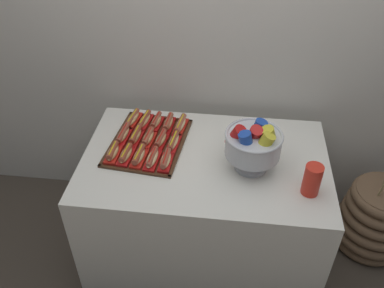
{
  "coord_description": "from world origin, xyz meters",
  "views": [
    {
      "loc": [
        0.13,
        -1.72,
        2.27
      ],
      "look_at": [
        -0.07,
        0.01,
        0.88
      ],
      "focal_mm": 38.48,
      "sensor_mm": 36.0,
      "label": 1
    }
  ],
  "objects_px": {
    "hot_dog_12": "(156,122)",
    "floor_vase": "(375,218)",
    "hot_dog_2": "(139,156)",
    "hot_dog_6": "(135,136)",
    "buffet_table": "(204,205)",
    "hot_dog_14": "(180,125)",
    "cup_stack": "(312,180)",
    "hot_dog_5": "(123,135)",
    "hot_dog_7": "(148,138)",
    "hot_dog_13": "(168,123)",
    "hot_dog_1": "(126,155)",
    "serving_tray": "(148,142)",
    "hot_dog_10": "(133,119)",
    "hot_dog_9": "(173,142)",
    "hot_dog_11": "(144,121)",
    "punch_bowl": "(253,143)",
    "hot_dog_8": "(161,140)",
    "hot_dog_3": "(152,159)",
    "hot_dog_0": "(113,152)",
    "hot_dog_4": "(166,160)"
  },
  "relations": [
    {
      "from": "cup_stack",
      "to": "hot_dog_1",
      "type": "bearing_deg",
      "value": 171.89
    },
    {
      "from": "hot_dog_14",
      "to": "hot_dog_2",
      "type": "bearing_deg",
      "value": -120.17
    },
    {
      "from": "floor_vase",
      "to": "hot_dog_4",
      "type": "bearing_deg",
      "value": -168.16
    },
    {
      "from": "buffet_table",
      "to": "hot_dog_14",
      "type": "xyz_separation_m",
      "value": [
        -0.17,
        0.25,
        0.41
      ]
    },
    {
      "from": "hot_dog_11",
      "to": "hot_dog_14",
      "type": "relative_size",
      "value": 1.0
    },
    {
      "from": "hot_dog_7",
      "to": "hot_dog_2",
      "type": "bearing_deg",
      "value": -95.73
    },
    {
      "from": "hot_dog_4",
      "to": "hot_dog_12",
      "type": "height_order",
      "value": "hot_dog_12"
    },
    {
      "from": "buffet_table",
      "to": "hot_dog_2",
      "type": "relative_size",
      "value": 8.13
    },
    {
      "from": "floor_vase",
      "to": "cup_stack",
      "type": "xyz_separation_m",
      "value": [
        -0.56,
        -0.39,
        0.65
      ]
    },
    {
      "from": "hot_dog_1",
      "to": "hot_dog_7",
      "type": "bearing_deg",
      "value": 59.83
    },
    {
      "from": "hot_dog_5",
      "to": "hot_dog_13",
      "type": "height_order",
      "value": "same"
    },
    {
      "from": "hot_dog_10",
      "to": "punch_bowl",
      "type": "relative_size",
      "value": 0.63
    },
    {
      "from": "floor_vase",
      "to": "hot_dog_11",
      "type": "relative_size",
      "value": 5.75
    },
    {
      "from": "hot_dog_3",
      "to": "hot_dog_2",
      "type": "bearing_deg",
      "value": 174.27
    },
    {
      "from": "hot_dog_12",
      "to": "floor_vase",
      "type": "bearing_deg",
      "value": -2.83
    },
    {
      "from": "hot_dog_9",
      "to": "hot_dog_14",
      "type": "distance_m",
      "value": 0.17
    },
    {
      "from": "floor_vase",
      "to": "hot_dog_10",
      "type": "relative_size",
      "value": 5.54
    },
    {
      "from": "serving_tray",
      "to": "cup_stack",
      "type": "relative_size",
      "value": 3.32
    },
    {
      "from": "hot_dog_1",
      "to": "hot_dog_13",
      "type": "bearing_deg",
      "value": 59.83
    },
    {
      "from": "hot_dog_2",
      "to": "hot_dog_5",
      "type": "relative_size",
      "value": 0.9
    },
    {
      "from": "hot_dog_1",
      "to": "hot_dog_5",
      "type": "bearing_deg",
      "value": 108.71
    },
    {
      "from": "buffet_table",
      "to": "hot_dog_11",
      "type": "height_order",
      "value": "hot_dog_11"
    },
    {
      "from": "hot_dog_2",
      "to": "punch_bowl",
      "type": "bearing_deg",
      "value": 2.1
    },
    {
      "from": "hot_dog_1",
      "to": "hot_dog_14",
      "type": "xyz_separation_m",
      "value": [
        0.26,
        0.31,
        0.0
      ]
    },
    {
      "from": "hot_dog_11",
      "to": "hot_dog_9",
      "type": "bearing_deg",
      "value": -41.98
    },
    {
      "from": "hot_dog_7",
      "to": "hot_dog_14",
      "type": "relative_size",
      "value": 0.9
    },
    {
      "from": "hot_dog_13",
      "to": "hot_dog_12",
      "type": "bearing_deg",
      "value": 174.27
    },
    {
      "from": "hot_dog_0",
      "to": "hot_dog_7",
      "type": "relative_size",
      "value": 0.94
    },
    {
      "from": "buffet_table",
      "to": "hot_dog_6",
      "type": "distance_m",
      "value": 0.59
    },
    {
      "from": "buffet_table",
      "to": "hot_dog_7",
      "type": "distance_m",
      "value": 0.54
    },
    {
      "from": "floor_vase",
      "to": "hot_dog_7",
      "type": "xyz_separation_m",
      "value": [
        -1.44,
        -0.09,
        0.6
      ]
    },
    {
      "from": "hot_dog_13",
      "to": "hot_dog_10",
      "type": "bearing_deg",
      "value": 174.27
    },
    {
      "from": "hot_dog_0",
      "to": "hot_dog_6",
      "type": "height_order",
      "value": "hot_dog_6"
    },
    {
      "from": "hot_dog_7",
      "to": "hot_dog_12",
      "type": "xyz_separation_m",
      "value": [
        0.02,
        0.16,
        0.0
      ]
    },
    {
      "from": "buffet_table",
      "to": "hot_dog_10",
      "type": "relative_size",
      "value": 7.16
    },
    {
      "from": "punch_bowl",
      "to": "cup_stack",
      "type": "xyz_separation_m",
      "value": [
        0.29,
        -0.15,
        -0.08
      ]
    },
    {
      "from": "hot_dog_10",
      "to": "cup_stack",
      "type": "xyz_separation_m",
      "value": [
        1.01,
        -0.47,
        0.05
      ]
    },
    {
      "from": "serving_tray",
      "to": "hot_dog_5",
      "type": "height_order",
      "value": "hot_dog_5"
    },
    {
      "from": "floor_vase",
      "to": "hot_dog_3",
      "type": "distance_m",
      "value": 1.52
    },
    {
      "from": "hot_dog_1",
      "to": "hot_dog_6",
      "type": "xyz_separation_m",
      "value": [
        0.02,
        0.16,
        0.0
      ]
    },
    {
      "from": "hot_dog_12",
      "to": "cup_stack",
      "type": "height_order",
      "value": "cup_stack"
    },
    {
      "from": "buffet_table",
      "to": "hot_dog_10",
      "type": "height_order",
      "value": "hot_dog_10"
    },
    {
      "from": "hot_dog_9",
      "to": "buffet_table",
      "type": "bearing_deg",
      "value": -23.39
    },
    {
      "from": "hot_dog_2",
      "to": "hot_dog_6",
      "type": "height_order",
      "value": "same"
    },
    {
      "from": "hot_dog_10",
      "to": "floor_vase",
      "type": "bearing_deg",
      "value": -3.1
    },
    {
      "from": "hot_dog_6",
      "to": "hot_dog_0",
      "type": "bearing_deg",
      "value": -120.17
    },
    {
      "from": "floor_vase",
      "to": "hot_dog_5",
      "type": "xyz_separation_m",
      "value": [
        -1.59,
        -0.08,
        0.6
      ]
    },
    {
      "from": "hot_dog_2",
      "to": "punch_bowl",
      "type": "height_order",
      "value": "punch_bowl"
    },
    {
      "from": "hot_dog_14",
      "to": "cup_stack",
      "type": "height_order",
      "value": "cup_stack"
    },
    {
      "from": "hot_dog_8",
      "to": "hot_dog_13",
      "type": "height_order",
      "value": "hot_dog_13"
    }
  ]
}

